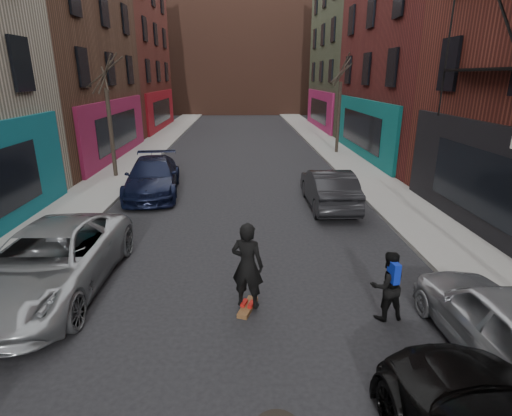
{
  "coord_description": "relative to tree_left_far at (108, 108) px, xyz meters",
  "views": [
    {
      "loc": [
        0.06,
        -1.52,
        4.82
      ],
      "look_at": [
        0.41,
        8.17,
        1.6
      ],
      "focal_mm": 28.0,
      "sensor_mm": 36.0,
      "label": 1
    }
  ],
  "objects": [
    {
      "name": "sidewalk_right",
      "position": [
        12.45,
        12.0,
        -3.31
      ],
      "size": [
        2.5,
        84.0,
        0.13
      ],
      "primitive_type": "cube",
      "color": "gray",
      "rests_on": "ground"
    },
    {
      "name": "sidewalk_left",
      "position": [
        -0.05,
        12.0,
        -3.31
      ],
      "size": [
        2.5,
        84.0,
        0.13
      ],
      "primitive_type": "cube",
      "color": "gray",
      "rests_on": "ground"
    },
    {
      "name": "parked_right_far",
      "position": [
        10.8,
        -13.68,
        -2.68
      ],
      "size": [
        1.72,
        4.14,
        1.4
      ],
      "primitive_type": "imported",
      "rotation": [
        0.0,
        0.0,
        3.16
      ],
      "color": "gray",
      "rests_on": "ground"
    },
    {
      "name": "parked_left_end",
      "position": [
        2.47,
        -2.91,
        -2.63
      ],
      "size": [
        2.66,
        5.37,
        1.5
      ],
      "primitive_type": "imported",
      "rotation": [
        0.0,
        0.0,
        0.11
      ],
      "color": "black",
      "rests_on": "ground"
    },
    {
      "name": "parked_left_far",
      "position": [
        1.81,
        -11.04,
        -2.62
      ],
      "size": [
        2.62,
        5.53,
        1.52
      ],
      "primitive_type": "imported",
      "rotation": [
        0.0,
        0.0,
        -0.02
      ],
      "color": "gray",
      "rests_on": "ground"
    },
    {
      "name": "skateboarder",
      "position": [
        6.35,
        -11.99,
        -2.33
      ],
      "size": [
        0.81,
        0.66,
        1.9
      ],
      "primitive_type": "imported",
      "rotation": [
        0.0,
        0.0,
        2.8
      ],
      "color": "black",
      "rests_on": "skateboard"
    },
    {
      "name": "tree_right_far",
      "position": [
        12.4,
        6.0,
        0.15
      ],
      "size": [
        2.0,
        2.0,
        6.8
      ],
      "primitive_type": null,
      "color": "black",
      "rests_on": "sidewalk_right"
    },
    {
      "name": "skateboard",
      "position": [
        6.35,
        -11.99,
        -3.33
      ],
      "size": [
        0.47,
        0.83,
        0.1
      ],
      "primitive_type": "cube",
      "rotation": [
        0.0,
        0.0,
        -0.34
      ],
      "color": "brown",
      "rests_on": "ground"
    },
    {
      "name": "pedestrian",
      "position": [
        9.2,
        -12.4,
        -2.62
      ],
      "size": [
        0.8,
        0.67,
        1.5
      ],
      "rotation": [
        0.0,
        0.0,
        3.28
      ],
      "color": "black",
      "rests_on": "ground"
    },
    {
      "name": "tree_left_far",
      "position": [
        0.0,
        0.0,
        0.0
      ],
      "size": [
        2.0,
        2.0,
        6.5
      ],
      "primitive_type": null,
      "color": "black",
      "rests_on": "sidewalk_left"
    },
    {
      "name": "parked_right_end",
      "position": [
        9.57,
        -4.89,
        -2.65
      ],
      "size": [
        1.56,
        4.46,
        1.47
      ],
      "primitive_type": "imported",
      "rotation": [
        0.0,
        0.0,
        3.14
      ],
      "color": "black",
      "rests_on": "ground"
    },
    {
      "name": "building_far",
      "position": [
        6.2,
        38.0,
        3.62
      ],
      "size": [
        40.0,
        10.0,
        14.0
      ],
      "primitive_type": "cube",
      "color": "#47281E",
      "rests_on": "ground"
    }
  ]
}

